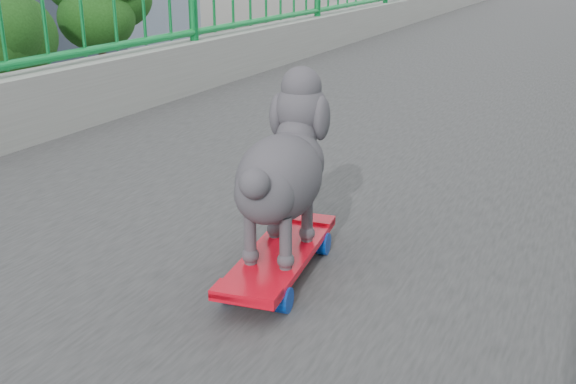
% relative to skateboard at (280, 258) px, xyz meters
% --- Properties ---
extents(footbridge, '(3.00, 24.00, 7.00)m').
position_rel_skateboard_xyz_m(footbridge, '(-0.26, 2.21, -1.84)').
color(footbridge, '#2D2D2F').
rests_on(footbridge, ground).
extents(railing, '(3.00, 24.00, 1.42)m').
position_rel_skateboard_xyz_m(railing, '(-0.26, 2.21, 0.16)').
color(railing, gray).
rests_on(railing, footbridge).
extents(skateboard, '(0.22, 0.56, 0.07)m').
position_rel_skateboard_xyz_m(skateboard, '(0.00, 0.00, 0.00)').
color(skateboard, red).
rests_on(skateboard, footbridge).
extents(poodle, '(0.24, 0.49, 0.41)m').
position_rel_skateboard_xyz_m(poodle, '(-0.00, 0.03, 0.24)').
color(poodle, '#333036').
rests_on(poodle, skateboard).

